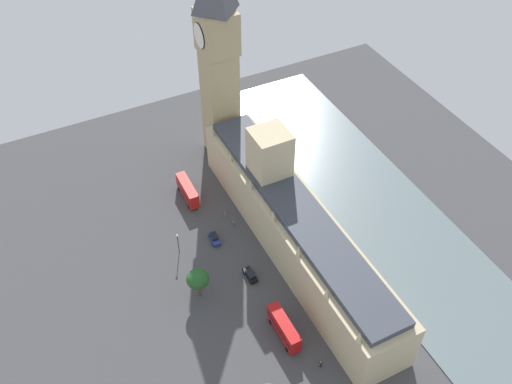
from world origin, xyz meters
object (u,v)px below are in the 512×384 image
(car_black_leading, at_px, (250,275))
(pedestrian_kerbside, at_px, (233,224))
(pedestrian_near_tower, at_px, (320,364))
(parliament_building, at_px, (292,223))
(pedestrian_opposite_hall, at_px, (225,214))
(double_decker_bus_by_river_gate, at_px, (284,328))
(car_blue_corner, at_px, (214,238))
(double_decker_bus_far_end, at_px, (188,190))
(street_lamp_midblock, at_px, (178,240))
(clock_tower, at_px, (218,57))
(plane_tree_trailing, at_px, (198,279))

(car_black_leading, bearing_deg, pedestrian_kerbside, 77.78)
(pedestrian_near_tower, bearing_deg, parliament_building, -27.83)
(car_black_leading, xyz_separation_m, pedestrian_opposite_hall, (-2.78, -20.12, -0.19))
(pedestrian_near_tower, bearing_deg, double_decker_bus_by_river_gate, 9.06)
(car_blue_corner, bearing_deg, parliament_building, 154.15)
(parliament_building, height_order, car_black_leading, parliament_building)
(double_decker_bus_far_end, distance_m, car_black_leading, 30.60)
(pedestrian_kerbside, height_order, street_lamp_midblock, street_lamp_midblock)
(car_blue_corner, xyz_separation_m, pedestrian_kerbside, (-6.18, -2.32, -0.12))
(parliament_building, relative_size, street_lamp_midblock, 12.09)
(clock_tower, xyz_separation_m, street_lamp_midblock, (24.78, 29.87, -25.80))
(car_black_leading, distance_m, street_lamp_midblock, 18.86)
(car_blue_corner, distance_m, plane_tree_trailing, 16.94)
(double_decker_bus_far_end, height_order, double_decker_bus_by_river_gate, same)
(pedestrian_kerbside, height_order, plane_tree_trailing, plane_tree_trailing)
(clock_tower, bearing_deg, pedestrian_near_tower, 81.81)
(double_decker_bus_far_end, bearing_deg, street_lamp_midblock, -117.72)
(pedestrian_kerbside, bearing_deg, plane_tree_trailing, -55.63)
(clock_tower, height_order, plane_tree_trailing, clock_tower)
(parliament_building, bearing_deg, pedestrian_opposite_hall, -56.86)
(double_decker_bus_far_end, height_order, pedestrian_kerbside, double_decker_bus_far_end)
(car_blue_corner, xyz_separation_m, street_lamp_midblock, (8.93, -0.46, 3.42))
(double_decker_bus_by_river_gate, relative_size, pedestrian_opposite_hall, 6.77)
(double_decker_bus_far_end, xyz_separation_m, pedestrian_opposite_hall, (-5.87, 10.27, -1.94))
(car_black_leading, bearing_deg, parliament_building, 17.63)
(parliament_building, distance_m, street_lamp_midblock, 27.05)
(car_blue_corner, relative_size, car_black_leading, 0.98)
(clock_tower, xyz_separation_m, car_blue_corner, (15.85, 30.33, -29.22))
(pedestrian_near_tower, distance_m, street_lamp_midblock, 43.21)
(plane_tree_trailing, height_order, street_lamp_midblock, plane_tree_trailing)
(pedestrian_kerbside, bearing_deg, pedestrian_near_tower, -11.11)
(street_lamp_midblock, bearing_deg, double_decker_bus_far_end, -118.47)
(street_lamp_midblock, bearing_deg, pedestrian_near_tower, 109.89)
(car_blue_corner, bearing_deg, car_black_leading, 106.68)
(car_black_leading, distance_m, plane_tree_trailing, 13.28)
(car_blue_corner, xyz_separation_m, pedestrian_opposite_hall, (-5.67, -6.29, -0.19))
(parliament_building, xyz_separation_m, double_decker_bus_far_end, (16.18, -26.05, -5.18))
(pedestrian_opposite_hall, bearing_deg, street_lamp_midblock, 125.98)
(car_blue_corner, height_order, pedestrian_near_tower, car_blue_corner)
(clock_tower, relative_size, street_lamp_midblock, 9.45)
(double_decker_bus_far_end, distance_m, pedestrian_opposite_hall, 11.98)
(car_black_leading, bearing_deg, double_decker_bus_by_river_gate, -92.00)
(car_blue_corner, height_order, car_black_leading, same)
(pedestrian_opposite_hall, distance_m, pedestrian_kerbside, 4.00)
(pedestrian_opposite_hall, bearing_deg, pedestrian_near_tower, -165.75)
(pedestrian_opposite_hall, relative_size, plane_tree_trailing, 0.19)
(car_blue_corner, bearing_deg, pedestrian_kerbside, -154.53)
(double_decker_bus_by_river_gate, distance_m, street_lamp_midblock, 32.97)
(clock_tower, xyz_separation_m, car_black_leading, (12.95, 44.16, -29.22))
(double_decker_bus_far_end, distance_m, pedestrian_near_tower, 56.93)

